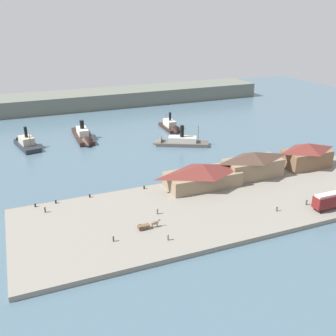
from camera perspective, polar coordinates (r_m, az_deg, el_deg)
ground_plane at (r=124.29m, az=3.15°, el=-1.28°), size 320.00×320.00×0.00m
quay_promenade at (r=106.54m, az=8.23°, el=-5.33°), size 110.00×36.00×1.20m
seawall_edge at (r=121.13m, az=3.89°, el=-1.69°), size 110.00×0.80×1.00m
ferry_shed_customs_shed at (r=114.21m, az=5.14°, el=-1.03°), size 22.05×10.41×6.63m
ferry_shed_west_terminal at (r=122.63m, az=12.36°, el=0.55°), size 18.30×8.37×8.06m
ferry_shed_east_terminal at (r=135.53m, az=19.69°, el=1.83°), size 15.48×8.80×8.07m
street_tram at (r=108.86m, az=22.47°, el=-4.38°), size 8.21×2.94×4.52m
horse_cart at (r=93.15m, az=-2.91°, el=-8.33°), size 5.66×1.32×1.87m
pedestrian_near_cart at (r=89.17m, az=-8.03°, el=-10.24°), size 0.37×0.37×1.51m
pedestrian_near_east_shed at (r=104.41m, az=15.70°, el=-5.78°), size 0.38×0.38×1.53m
pedestrian_walking_east at (r=110.07m, az=19.68°, el=-4.74°), size 0.42×0.42×1.69m
pedestrian_standing_center at (r=104.84m, az=-17.62°, el=-5.84°), size 0.42×0.42×1.71m
pedestrian_at_waters_edge at (r=99.24m, az=-1.58°, el=-6.37°), size 0.42×0.42×1.70m
pedestrian_walking_west at (r=88.73m, az=-0.00°, el=-10.15°), size 0.39×0.39×1.57m
mooring_post_west at (r=109.98m, az=-11.42°, el=-4.03°), size 0.44×0.44×0.90m
mooring_post_center_west at (r=108.58m, az=-18.92°, el=-5.21°), size 0.44×0.44×0.90m
mooring_post_center_east at (r=108.86m, az=-16.16°, el=-4.78°), size 0.44×0.44×0.90m
mooring_post_east at (r=113.03m, az=-3.53°, el=-2.86°), size 0.44×0.44×0.90m
ferry_approaching_west at (r=153.18m, az=1.10°, el=3.84°), size 22.21×14.81×10.09m
ferry_departing_north at (r=162.45m, az=-12.24°, el=4.45°), size 6.41×25.09×9.48m
ferry_outer_harbor at (r=173.01m, az=0.45°, el=6.03°), size 5.70×16.43×9.41m
ferry_moored_east at (r=161.46m, az=-20.20°, el=3.51°), size 9.55×18.90×10.33m
far_headland at (r=223.13m, az=-9.14°, el=10.12°), size 180.00×24.00×8.00m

